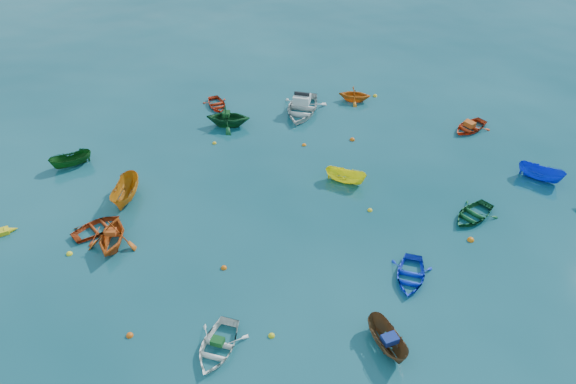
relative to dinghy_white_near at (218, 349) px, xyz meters
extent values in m
plane|color=#093944|center=(5.61, 5.06, 0.00)|extent=(160.00, 160.00, 0.00)
imported|color=white|center=(0.00, 0.00, 0.00)|extent=(3.56, 3.91, 0.66)
imported|color=brown|center=(7.50, -1.58, 0.00)|extent=(1.52, 3.02, 1.12)
imported|color=#1132DB|center=(10.19, 2.12, 0.00)|extent=(3.34, 3.68, 0.63)
imported|color=#CE5313|center=(-4.65, 8.08, 0.00)|extent=(3.27, 3.59, 1.62)
imported|color=yellow|center=(9.47, 10.74, 0.00)|extent=(2.74, 2.34, 1.03)
imported|color=#135328|center=(15.63, 5.83, 0.00)|extent=(3.70, 3.36, 0.63)
imported|color=#A5300D|center=(-5.55, 9.55, 0.00)|extent=(3.48, 3.14, 0.59)
imported|color=#C67112|center=(-3.90, 12.02, 0.00)|extent=(2.18, 3.58, 1.30)
imported|color=#10451F|center=(3.30, 19.17, 0.00)|extent=(3.78, 3.49, 1.65)
imported|color=red|center=(20.07, 14.76, 0.00)|extent=(3.58, 3.17, 0.61)
imported|color=#1130DA|center=(21.51, 8.24, 0.00)|extent=(2.75, 2.76, 1.10)
imported|color=red|center=(2.84, 22.17, 0.00)|extent=(2.19, 2.82, 0.54)
imported|color=orange|center=(13.35, 20.65, 0.00)|extent=(3.07, 2.90, 1.29)
imported|color=#104813|center=(-7.39, 16.44, 0.00)|extent=(2.87, 1.73, 1.04)
imported|color=silver|center=(8.93, 19.85, 0.00)|extent=(5.04, 5.63, 1.56)
cube|color=#134F1D|center=(0.05, 0.09, 0.47)|extent=(0.71, 0.66, 0.28)
cube|color=navy|center=(7.52, -1.73, 0.73)|extent=(0.76, 0.62, 0.33)
cube|color=#C74714|center=(-4.64, 8.13, 0.95)|extent=(0.66, 0.56, 0.28)
cube|color=#0F3F15|center=(3.20, 19.20, 0.97)|extent=(0.63, 0.73, 0.30)
cube|color=#D45015|center=(19.98, 14.71, 0.48)|extent=(0.80, 0.88, 0.35)
sphere|color=#E0530C|center=(-3.86, 1.67, 0.00)|extent=(0.34, 0.34, 0.34)
sphere|color=yellow|center=(2.53, 0.18, 0.00)|extent=(0.31, 0.31, 0.31)
sphere|color=orange|center=(14.60, 4.03, 0.00)|extent=(0.39, 0.39, 0.39)
sphere|color=yellow|center=(-6.97, 7.92, 0.00)|extent=(0.33, 0.33, 0.33)
sphere|color=#D5590B|center=(0.98, 4.99, 0.00)|extent=(0.32, 0.32, 0.32)
sphere|color=yellow|center=(10.03, 7.74, 0.00)|extent=(0.30, 0.30, 0.30)
sphere|color=#D1530B|center=(11.43, 15.30, 0.00)|extent=(0.37, 0.37, 0.37)
sphere|color=gold|center=(1.99, 17.04, 0.00)|extent=(0.29, 0.29, 0.29)
sphere|color=orange|center=(7.98, 15.41, 0.00)|extent=(0.30, 0.30, 0.30)
sphere|color=yellow|center=(15.18, 20.97, 0.00)|extent=(0.34, 0.34, 0.34)
camera|label=1|loc=(-0.42, -15.91, 21.22)|focal=35.00mm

